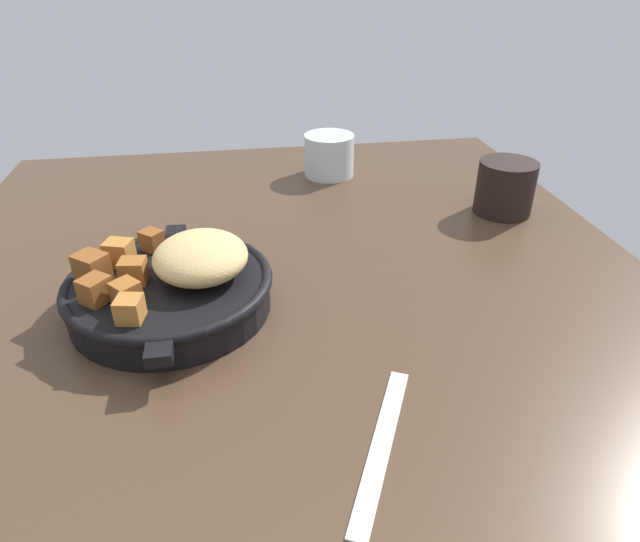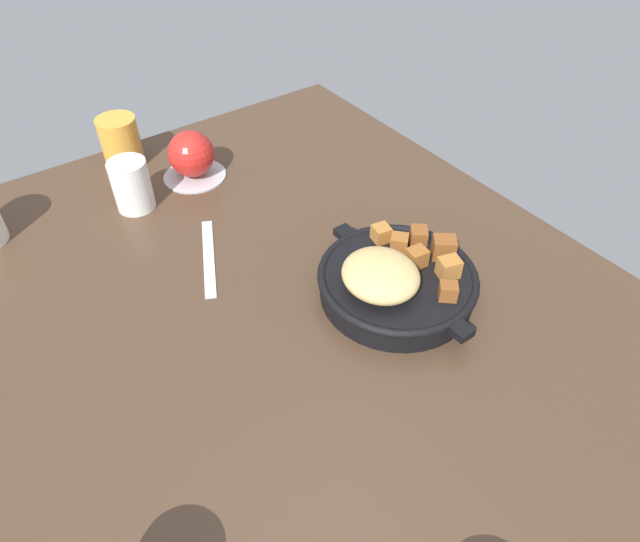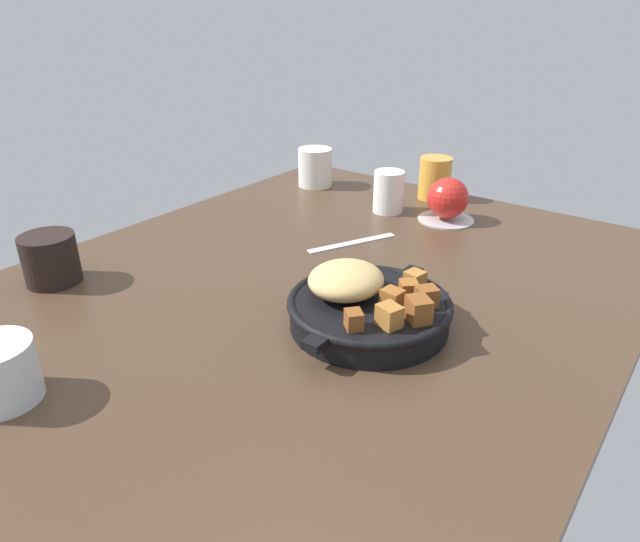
{
  "view_description": "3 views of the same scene",
  "coord_description": "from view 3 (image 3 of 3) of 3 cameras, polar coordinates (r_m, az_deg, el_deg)",
  "views": [
    {
      "loc": [
        48.43,
        -5.39,
        34.57
      ],
      "look_at": [
        -2.62,
        2.72,
        4.06
      ],
      "focal_mm": 31.42,
      "sensor_mm": 36.0,
      "label": 1
    },
    {
      "loc": [
        -43.28,
        28.05,
        56.45
      ],
      "look_at": [
        0.11,
        -3.18,
        6.86
      ],
      "focal_mm": 31.78,
      "sensor_mm": 36.0,
      "label": 2
    },
    {
      "loc": [
        -60.49,
        -47.6,
        39.88
      ],
      "look_at": [
        -2.04,
        -3.66,
        4.62
      ],
      "focal_mm": 31.75,
      "sensor_mm": 36.0,
      "label": 3
    }
  ],
  "objects": [
    {
      "name": "cast_iron_skillet",
      "position": [
        0.76,
        4.73,
        -3.45
      ],
      "size": [
        26.35,
        22.06,
        8.09
      ],
      "color": "black",
      "rests_on": "ground_plane"
    },
    {
      "name": "red_apple",
      "position": [
        1.15,
        12.76,
        7.19
      ],
      "size": [
        8.05,
        8.05,
        8.05
      ],
      "primitive_type": "sphere",
      "color": "red",
      "rests_on": "saucer_plate"
    },
    {
      "name": "butter_knife",
      "position": [
        1.02,
        3.26,
        2.89
      ],
      "size": [
        16.56,
        9.02,
        0.36
      ],
      "primitive_type": "cube",
      "rotation": [
        0.0,
        0.0,
        -0.45
      ],
      "color": "silver",
      "rests_on": "ground_plane"
    },
    {
      "name": "saucer_plate",
      "position": [
        1.16,
        12.55,
        5.17
      ],
      "size": [
        11.06,
        11.06,
        0.6
      ],
      "primitive_type": "cylinder",
      "color": "#B7BABF",
      "rests_on": "ground_plane"
    },
    {
      "name": "white_creamer_pitcher",
      "position": [
        1.18,
        6.93,
        7.94
      ],
      "size": [
        6.18,
        6.18,
        8.54
      ],
      "primitive_type": "cylinder",
      "color": "white",
      "rests_on": "ground_plane"
    },
    {
      "name": "ground_plane",
      "position": [
        0.87,
        -1.12,
        -2.35
      ],
      "size": [
        114.75,
        87.99,
        2.4
      ],
      "primitive_type": "cube",
      "color": "#473323"
    },
    {
      "name": "coffee_mug_dark",
      "position": [
        0.96,
        -25.53,
        1.11
      ],
      "size": [
        8.26,
        8.26,
        7.7
      ],
      "primitive_type": "cylinder",
      "color": "black",
      "rests_on": "ground_plane"
    },
    {
      "name": "juice_glass_amber",
      "position": [
        1.28,
        11.5,
        9.16
      ],
      "size": [
        6.96,
        6.96,
        9.06
      ],
      "primitive_type": "cylinder",
      "color": "gold",
      "rests_on": "ground_plane"
    },
    {
      "name": "ceramic_mug_white",
      "position": [
        1.34,
        -0.5,
        10.42
      ],
      "size": [
        7.88,
        7.88,
        8.75
      ],
      "primitive_type": "cylinder",
      "color": "silver",
      "rests_on": "ground_plane"
    }
  ]
}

